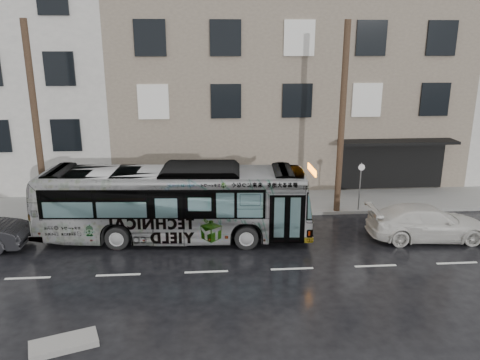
% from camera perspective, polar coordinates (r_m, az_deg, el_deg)
% --- Properties ---
extents(ground, '(120.00, 120.00, 0.00)m').
position_cam_1_polar(ground, '(19.86, -4.18, -7.81)').
color(ground, black).
rests_on(ground, ground).
extents(sidewalk, '(90.00, 3.60, 0.15)m').
position_cam_1_polar(sidewalk, '(24.40, -4.24, -2.99)').
color(sidewalk, gray).
rests_on(sidewalk, ground).
extents(building_taupe, '(20.00, 12.00, 11.00)m').
position_cam_1_polar(building_taupe, '(31.36, 4.84, 11.41)').
color(building_taupe, gray).
rests_on(building_taupe, ground).
extents(utility_pole_front, '(0.30, 0.30, 9.00)m').
position_cam_1_polar(utility_pole_front, '(22.66, 12.32, 7.14)').
color(utility_pole_front, '#473423').
rests_on(utility_pole_front, sidewalk).
extents(utility_pole_rear, '(0.30, 0.30, 9.00)m').
position_cam_1_polar(utility_pole_rear, '(23.01, -23.62, 6.30)').
color(utility_pole_rear, '#473423').
rests_on(utility_pole_rear, sidewalk).
extents(sign_post, '(0.06, 0.06, 2.40)m').
position_cam_1_polar(sign_post, '(23.71, 14.40, -0.80)').
color(sign_post, slate).
rests_on(sign_post, sidewalk).
extents(bus, '(11.69, 3.50, 3.21)m').
position_cam_1_polar(bus, '(20.07, -7.99, -2.75)').
color(bus, '#B2B2B2').
rests_on(bus, ground).
extents(white_sedan, '(5.15, 2.30, 1.47)m').
position_cam_1_polar(white_sedan, '(21.66, 21.84, -4.82)').
color(white_sedan, beige).
rests_on(white_sedan, ground).
extents(slush_pile, '(1.96, 1.36, 0.18)m').
position_cam_1_polar(slush_pile, '(14.55, -20.68, -18.17)').
color(slush_pile, gray).
rests_on(slush_pile, ground).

